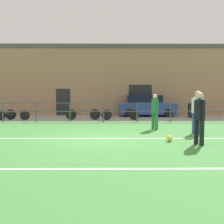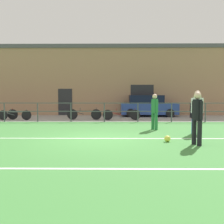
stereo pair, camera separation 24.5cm
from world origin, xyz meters
The scene contains 16 objects.
ground centered at (0.00, 0.00, -0.02)m, with size 60.00×44.00×0.04m, color #42843D.
field_line_touchline centered at (0.00, 0.10, 0.00)m, with size 36.00×0.11×0.00m, color white.
field_line_hash centered at (0.00, -3.84, 0.00)m, with size 36.00×0.11×0.00m, color white.
pavement_strip centered at (0.00, 8.50, 0.01)m, with size 48.00×5.00×0.02m, color gray.
perimeter_fence centered at (0.00, 6.00, 0.75)m, with size 36.07×0.07×1.15m.
clubhouse_facade centered at (0.00, 12.20, 2.80)m, with size 28.00×2.56×5.59m.
player_goalkeeper centered at (3.25, -1.15, 0.96)m, with size 0.30×0.44×1.69m.
player_striker centered at (2.46, 2.53, 0.94)m, with size 0.29×0.41×1.65m.
player_winger centered at (4.02, 1.31, 1.01)m, with size 0.48×0.31×1.78m.
soccer_ball_match centered at (2.43, -0.57, 0.11)m, with size 0.22×0.22×0.22m, color #E5E04C.
parked_car_red centered at (3.10, 9.94, 0.77)m, with size 4.15×1.87×1.58m.
bicycle_parked_0 centered at (-5.74, 6.89, 0.34)m, with size 2.12×0.04×0.72m.
bicycle_parked_2 centered at (-1.35, 7.20, 0.37)m, with size 2.22×0.04×0.77m.
bicycle_parked_3 centered at (1.04, 6.97, 0.36)m, with size 2.39×0.04×0.75m.
bicycle_parked_4 centered at (-6.83, 7.20, 0.37)m, with size 2.35×0.04×0.76m.
trash_bin_0 centered at (6.17, 8.67, 0.55)m, with size 0.54×0.46×1.05m.
Camera 2 is at (0.65, -9.34, 1.59)m, focal length 41.40 mm.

